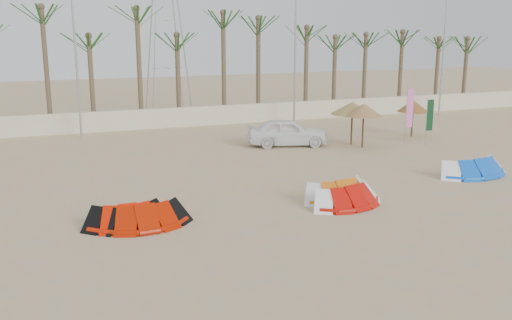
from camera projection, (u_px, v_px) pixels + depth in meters
name	position (u px, v px, depth m)	size (l,w,h in m)	color
ground	(322.00, 240.00, 18.13)	(120.00, 120.00, 0.00)	tan
boundary_wall	(172.00, 118.00, 38.04)	(60.00, 0.30, 1.30)	beige
palm_line	(175.00, 29.00, 38.29)	(52.00, 4.00, 7.70)	brown
lamp_b	(75.00, 41.00, 33.00)	(1.25, 0.14, 11.00)	#A5A8AD
lamp_c	(296.00, 39.00, 37.76)	(1.25, 0.14, 11.00)	#A5A8AD
lamp_d	(445.00, 38.00, 41.84)	(1.25, 0.14, 11.00)	#A5A8AD
pylon	(169.00, 114.00, 44.00)	(3.00, 3.00, 14.00)	#A5A8AD
kite_red_left	(126.00, 213.00, 19.50)	(2.93, 1.59, 0.90)	red
kite_red_mid	(142.00, 213.00, 19.51)	(3.28, 1.71, 0.90)	#A61600
kite_red_right	(345.00, 194.00, 21.72)	(3.30, 2.07, 0.90)	#B90E06
kite_orange	(336.00, 188.00, 22.49)	(3.25, 1.90, 0.90)	orange
kite_blue	(470.00, 165.00, 26.17)	(3.78, 1.88, 0.90)	blue
parasol_left	(352.00, 108.00, 32.25)	(2.44, 2.44, 2.45)	#4C331E
parasol_mid	(364.00, 110.00, 31.37)	(2.05, 2.05, 2.49)	#4C331E
parasol_right	(413.00, 106.00, 34.65)	(1.89, 1.89, 2.23)	#4C331E
flag_pink	(409.00, 110.00, 32.25)	(0.45, 0.04, 3.38)	#A5A8AD
flag_green	(429.00, 117.00, 32.32)	(0.45, 0.04, 2.73)	#A5A8AD
car	(287.00, 132.00, 32.23)	(1.82, 4.52, 1.54)	white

